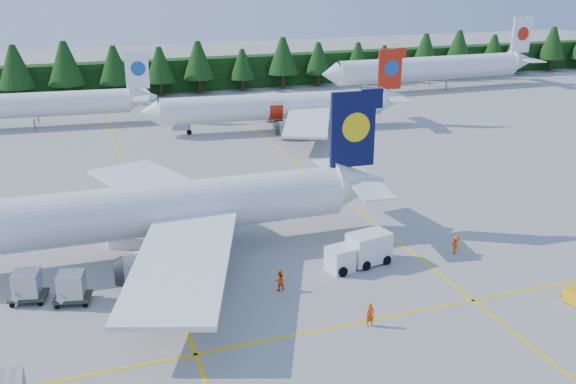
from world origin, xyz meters
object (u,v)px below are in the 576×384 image
object	(u,v)px
airstairs	(136,235)
service_truck	(359,251)
airliner_red	(270,107)
airliner_navy	(114,215)

from	to	relation	value
airstairs	service_truck	world-z (taller)	airstairs
airliner_red	airstairs	distance (m)	41.80
airstairs	service_truck	xyz separation A→B (m)	(16.06, -10.21, 0.49)
airliner_red	airstairs	size ratio (longest dim) A/B	6.27
airliner_red	service_truck	world-z (taller)	airliner_red
airliner_navy	airstairs	xyz separation A→B (m)	(1.83, 2.46, -2.98)
airliner_navy	airliner_red	bearing A→B (deg)	57.27
airliner_navy	service_truck	world-z (taller)	airliner_navy
service_truck	airliner_navy	bearing A→B (deg)	146.41
service_truck	airliner_red	bearing A→B (deg)	70.72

